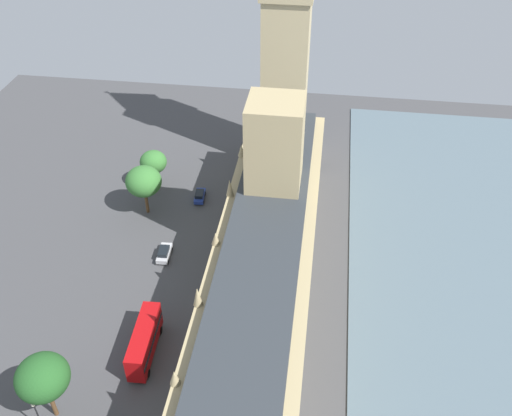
% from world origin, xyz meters
% --- Properties ---
extents(ground_plane, '(145.35, 145.35, 0.00)m').
position_xyz_m(ground_plane, '(0.00, 0.00, 0.00)').
color(ground_plane, '#424244').
extents(river_thames, '(42.80, 130.81, 0.25)m').
position_xyz_m(river_thames, '(-36.27, 0.00, 0.12)').
color(river_thames, slate).
rests_on(river_thames, ground).
extents(parliament_building, '(13.99, 74.88, 28.02)m').
position_xyz_m(parliament_building, '(-1.99, -1.53, 7.79)').
color(parliament_building, tan).
rests_on(parliament_building, ground).
extents(clock_tower, '(9.56, 9.56, 58.09)m').
position_xyz_m(clock_tower, '(-0.69, -43.03, 30.07)').
color(clock_tower, tan).
rests_on(clock_tower, ground).
extents(car_blue_by_river_gate, '(2.13, 4.47, 1.74)m').
position_xyz_m(car_blue_by_river_gate, '(13.19, -25.84, 0.89)').
color(car_blue_by_river_gate, navy).
rests_on(car_blue_by_river_gate, ground).
extents(car_silver_near_tower, '(2.15, 4.67, 1.74)m').
position_xyz_m(car_silver_near_tower, '(15.65, -9.53, 0.89)').
color(car_silver_near_tower, '#B7B7BC').
rests_on(car_silver_near_tower, ground).
extents(double_decker_bus_far_end, '(3.04, 10.60, 4.75)m').
position_xyz_m(double_decker_bus_far_end, '(12.99, 9.87, 2.63)').
color(double_decker_bus_far_end, '#B20C0F').
rests_on(double_decker_bus_far_end, ground).
extents(pedestrian_kerbside, '(0.63, 0.61, 1.49)m').
position_xyz_m(pedestrian_kerbside, '(7.38, -14.59, 0.67)').
color(pedestrian_kerbside, '#336B60').
rests_on(pedestrian_kerbside, ground).
extents(pedestrian_under_trees, '(0.65, 0.69, 1.64)m').
position_xyz_m(pedestrian_under_trees, '(7.32, 4.25, 0.74)').
color(pedestrian_under_trees, navy).
rests_on(pedestrian_under_trees, ground).
extents(pedestrian_midblock, '(0.67, 0.71, 1.70)m').
position_xyz_m(pedestrian_midblock, '(7.58, -28.55, 0.76)').
color(pedestrian_midblock, maroon).
rests_on(pedestrian_midblock, ground).
extents(plane_tree_opposite_hall, '(5.04, 5.04, 8.14)m').
position_xyz_m(plane_tree_opposite_hall, '(22.33, -28.36, 5.95)').
color(plane_tree_opposite_hall, brown).
rests_on(plane_tree_opposite_hall, ground).
extents(plane_tree_leading, '(6.46, 6.46, 10.42)m').
position_xyz_m(plane_tree_leading, '(21.59, 20.53, 7.64)').
color(plane_tree_leading, brown).
rests_on(plane_tree_leading, ground).
extents(plane_tree_corner, '(6.40, 6.40, 9.57)m').
position_xyz_m(plane_tree_corner, '(21.85, -20.88, 6.82)').
color(plane_tree_corner, brown).
rests_on(plane_tree_corner, ground).
extents(street_lamp_slot_10, '(0.56, 0.56, 5.92)m').
position_xyz_m(street_lamp_slot_10, '(22.17, 22.89, 4.17)').
color(street_lamp_slot_10, black).
rests_on(street_lamp_slot_10, ground).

